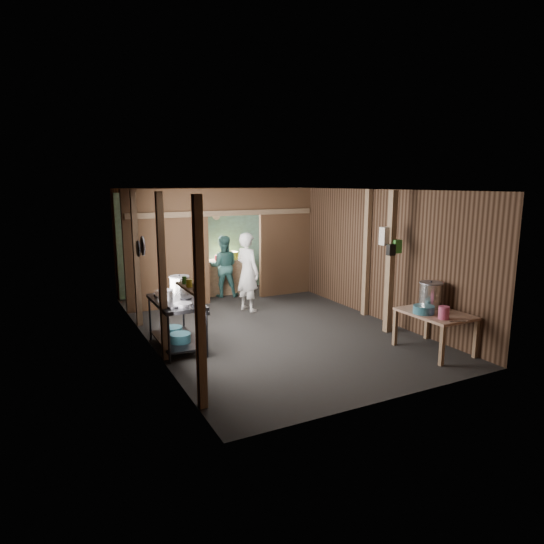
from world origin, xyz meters
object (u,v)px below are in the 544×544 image
cook (248,272)px  stock_pot (431,296)px  yellow_tub (232,255)px  prep_table (434,332)px  pink_bucket (444,313)px  stove_pot_large (180,286)px  gas_range (177,324)px

cook → stock_pot: bearing=-168.4°
yellow_tub → cook: 1.78m
prep_table → yellow_tub: bearing=104.1°
prep_table → stock_pot: bearing=61.3°
stock_pot → cook: cook is taller
yellow_tub → pink_bucket: bearing=-78.2°
cook → stove_pot_large: bearing=107.5°
prep_table → yellow_tub: yellow_tub is taller
pink_bucket → cook: cook is taller
gas_range → stock_pot: stock_pot is taller
pink_bucket → yellow_tub: 5.85m
cook → gas_range: bearing=111.8°
pink_bucket → yellow_tub: bearing=101.8°
stock_pot → stove_pot_large: bearing=150.0°
gas_range → pink_bucket: bearing=-33.8°
stove_pot_large → yellow_tub: stove_pot_large is taller
prep_table → cook: (-1.70, 3.66, 0.52)m
prep_table → stove_pot_large: stove_pot_large is taller
yellow_tub → prep_table: bearing=-75.9°
gas_range → stove_pot_large: size_ratio=4.03×
gas_range → stock_pot: size_ratio=3.08×
yellow_tub → stove_pot_large: bearing=-126.0°
pink_bucket → cook: 4.27m
gas_range → prep_table: (3.71, -2.04, -0.08)m
prep_table → stock_pot: stock_pot is taller
gas_range → stove_pot_large: (0.17, 0.35, 0.57)m
pink_bucket → cook: (-1.53, 3.98, 0.09)m
stove_pot_large → prep_table: bearing=-34.1°
gas_range → stove_pot_large: stove_pot_large is taller
prep_table → stock_pot: (0.15, 0.27, 0.54)m
stove_pot_large → pink_bucket: size_ratio=1.75×
prep_table → cook: size_ratio=0.66×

